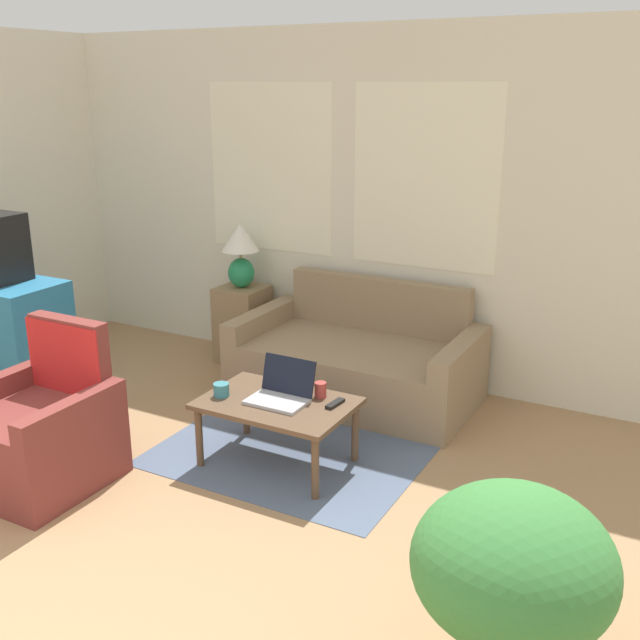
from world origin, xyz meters
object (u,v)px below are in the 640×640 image
object	(u,v)px
couch	(359,362)
laptop	(281,392)
armchair	(42,434)
tv_remote	(335,404)
cup_yellow	(221,390)
coffee_table	(277,408)
table_lamp	(240,250)
potted_plant	(512,574)
cup_navy	(320,390)

from	to	relation	value
couch	laptop	xyz separation A→B (m)	(0.04, -1.16, 0.21)
armchair	tv_remote	distance (m)	1.68
armchair	cup_yellow	distance (m)	1.04
couch	coffee_table	world-z (taller)	couch
table_lamp	tv_remote	distance (m)	2.03
potted_plant	armchair	bearing A→B (deg)	173.63
table_lamp	laptop	distance (m)	1.86
couch	table_lamp	bearing A→B (deg)	170.47
cup_yellow	tv_remote	world-z (taller)	cup_yellow
laptop	potted_plant	world-z (taller)	potted_plant
cup_navy	cup_yellow	size ratio (longest dim) A/B	0.98
armchair	couch	bearing A→B (deg)	61.87
table_lamp	tv_remote	world-z (taller)	table_lamp
armchair	laptop	distance (m)	1.38
coffee_table	couch	bearing A→B (deg)	91.38
armchair	coffee_table	xyz separation A→B (m)	(1.08, 0.79, 0.08)
coffee_table	laptop	world-z (taller)	laptop
armchair	tv_remote	xyz separation A→B (m)	(1.41, 0.91, 0.13)
cup_yellow	couch	bearing A→B (deg)	76.59
armchair	cup_navy	xyz separation A→B (m)	(1.28, 0.97, 0.17)
laptop	cup_yellow	bearing A→B (deg)	-161.32
table_lamp	tv_remote	size ratio (longest dim) A/B	3.37
armchair	cup_yellow	world-z (taller)	armchair
cup_navy	potted_plant	bearing A→B (deg)	-40.91
cup_navy	cup_yellow	distance (m)	0.59
coffee_table	laptop	distance (m)	0.10
couch	table_lamp	distance (m)	1.35
couch	potted_plant	world-z (taller)	potted_plant
table_lamp	coffee_table	bearing A→B (deg)	-49.45
table_lamp	tv_remote	bearing A→B (deg)	-40.04
coffee_table	laptop	xyz separation A→B (m)	(0.02, 0.02, 0.10)
table_lamp	coffee_table	xyz separation A→B (m)	(1.17, -1.37, -0.57)
tv_remote	potted_plant	size ratio (longest dim) A/B	0.19
laptop	cup_navy	xyz separation A→B (m)	(0.18, 0.15, -0.01)
tv_remote	laptop	bearing A→B (deg)	-164.49
table_lamp	cup_navy	distance (m)	1.88
potted_plant	table_lamp	bearing A→B (deg)	138.98
laptop	tv_remote	distance (m)	0.33
armchair	laptop	bearing A→B (deg)	36.70
table_lamp	couch	bearing A→B (deg)	-9.53
table_lamp	laptop	bearing A→B (deg)	-48.57
couch	cup_navy	distance (m)	1.05
potted_plant	coffee_table	bearing A→B (deg)	146.57
cup_yellow	laptop	bearing A→B (deg)	18.68
couch	table_lamp	world-z (taller)	table_lamp
cup_navy	tv_remote	distance (m)	0.15
cup_yellow	cup_navy	bearing A→B (deg)	26.94
laptop	cup_navy	distance (m)	0.24
cup_navy	table_lamp	bearing A→B (deg)	138.85
coffee_table	cup_navy	size ratio (longest dim) A/B	9.54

